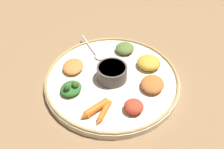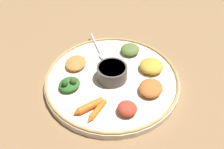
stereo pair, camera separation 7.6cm
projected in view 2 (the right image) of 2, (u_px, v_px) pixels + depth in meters
The scene contains 13 objects.
ground_plane at pixel (112, 83), 0.78m from camera, with size 2.40×2.40×0.00m, color olive.
platter at pixel (112, 80), 0.78m from camera, with size 0.40×0.40×0.02m, color beige.
platter_rim at pixel (112, 77), 0.77m from camera, with size 0.40×0.40×0.01m, color tan.
center_bowl at pixel (112, 72), 0.75m from camera, with size 0.09×0.09×0.04m.
spoon at pixel (99, 50), 0.86m from camera, with size 0.15×0.02×0.01m.
greens_pile at pixel (70, 85), 0.73m from camera, with size 0.08×0.08×0.04m.
carrot_near_spoon at pixel (89, 107), 0.68m from camera, with size 0.04×0.09×0.02m.
carrot_outer at pixel (97, 111), 0.67m from camera, with size 0.06×0.07×0.01m.
mound_chickpea at pixel (151, 88), 0.72m from camera, with size 0.07×0.07×0.03m, color #B2662D.
mound_collards at pixel (130, 50), 0.85m from camera, with size 0.06×0.06×0.03m, color #567033.
mound_squash at pixel (76, 63), 0.80m from camera, with size 0.07×0.06×0.02m, color #C67A38.
mound_berbere_red at pixel (129, 108), 0.67m from camera, with size 0.05×0.05×0.03m, color #B73D28.
mound_lentil_yellow at pixel (151, 65), 0.79m from camera, with size 0.07×0.07×0.03m, color gold.
Camera 2 is at (-0.53, 0.16, 0.56)m, focal length 41.23 mm.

